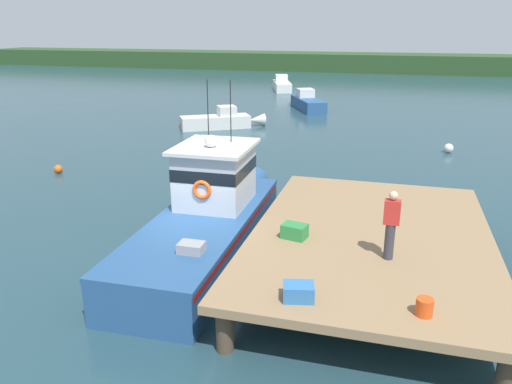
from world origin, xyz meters
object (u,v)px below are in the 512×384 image
crate_single_far (299,292)px  moored_boat_far_left (307,102)px  crate_stack_mid_dock (295,231)px  moored_boat_near_channel (282,85)px  mooring_buoy_spare_mooring (58,169)px  mooring_buoy_channel_marker (449,148)px  mooring_buoy_inshore (183,125)px  deckhand_by_the_boat (391,224)px  bait_bucket (424,307)px  moored_boat_far_right (221,121)px  main_fishing_boat (209,217)px

crate_single_far → moored_boat_far_left: (-5.26, 30.44, -0.84)m
crate_stack_mid_dock → moored_boat_near_channel: (-9.11, 38.65, -0.87)m
mooring_buoy_spare_mooring → mooring_buoy_channel_marker: (17.07, 8.63, 0.05)m
moored_boat_far_left → mooring_buoy_channel_marker: moored_boat_far_left is taller
mooring_buoy_spare_mooring → mooring_buoy_inshore: bearing=83.0°
crate_stack_mid_dock → mooring_buoy_inshore: size_ratio=1.35×
deckhand_by_the_boat → bait_bucket: bearing=-72.7°
crate_stack_mid_dock → moored_boat_far_right: size_ratio=0.11×
crate_single_far → mooring_buoy_inshore: bearing=119.1°
bait_bucket → mooring_buoy_channel_marker: 18.48m
main_fishing_boat → crate_single_far: bearing=-50.3°
deckhand_by_the_boat → moored_boat_far_left: size_ratio=0.28×
crate_single_far → moored_boat_far_left: 30.90m
moored_boat_far_right → mooring_buoy_channel_marker: bearing=-12.6°
main_fishing_boat → bait_bucket: bearing=-35.1°
moored_boat_far_right → deckhand_by_the_boat: bearing=-60.5°
bait_bucket → mooring_buoy_inshore: bait_bucket is taller
main_fishing_boat → mooring_buoy_spare_mooring: size_ratio=26.16×
bait_bucket → mooring_buoy_channel_marker: bait_bucket is taller
crate_stack_mid_dock → moored_boat_far_left: bearing=99.5°
bait_bucket → moored_boat_near_channel: (-12.13, 41.48, -0.86)m
crate_stack_mid_dock → mooring_buoy_channel_marker: crate_stack_mid_dock is taller
moored_boat_far_right → crate_stack_mid_dock: bearing=-65.4°
deckhand_by_the_boat → mooring_buoy_spare_mooring: 16.31m
crate_single_far → moored_boat_near_channel: bearing=103.2°
bait_bucket → moored_boat_far_left: bearing=104.1°
crate_single_far → mooring_buoy_channel_marker: crate_single_far is taller
bait_bucket → moored_boat_far_right: bait_bucket is taller
bait_bucket → mooring_buoy_spare_mooring: bearing=147.3°
deckhand_by_the_boat → moored_boat_near_channel: deckhand_by_the_boat is taller
moored_boat_far_left → mooring_buoy_inshore: bearing=-121.9°
deckhand_by_the_boat → mooring_buoy_channel_marker: 16.40m
crate_stack_mid_dock → bait_bucket: size_ratio=1.76×
main_fishing_boat → moored_boat_far_left: (-1.83, 26.31, -0.49)m
crate_stack_mid_dock → crate_single_far: crate_stack_mid_dock is taller
moored_boat_near_channel → moored_boat_far_right: (0.63, -20.12, -0.03)m
crate_single_far → moored_boat_near_channel: size_ratio=0.10×
mooring_buoy_channel_marker → mooring_buoy_spare_mooring: bearing=-153.2°
main_fishing_boat → moored_boat_far_right: bearing=108.3°
mooring_buoy_channel_marker → deckhand_by_the_boat: bearing=-99.5°
crate_stack_mid_dock → moored_boat_far_right: (-8.49, 18.52, -0.90)m
mooring_buoy_inshore → mooring_buoy_channel_marker: bearing=-7.7°
moored_boat_far_right → mooring_buoy_spare_mooring: bearing=-107.2°
main_fishing_boat → mooring_buoy_spare_mooring: 10.94m
moored_boat_far_left → moored_boat_near_channel: 12.00m
mooring_buoy_spare_mooring → moored_boat_far_right: bearing=72.8°
moored_boat_near_channel → mooring_buoy_spare_mooring: size_ratio=15.73×
moored_boat_far_left → crate_single_far: bearing=-80.2°
mooring_buoy_spare_mooring → crate_stack_mid_dock: bearing=-29.6°
crate_single_far → main_fishing_boat: bearing=129.7°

